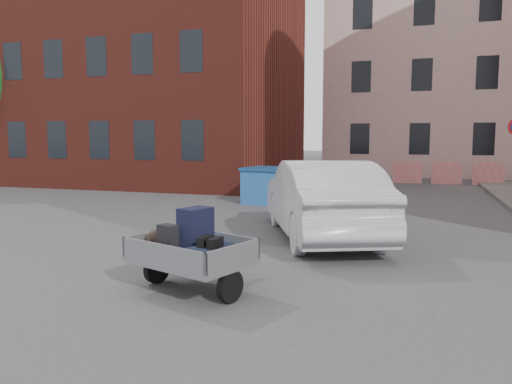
% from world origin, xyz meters
% --- Properties ---
extents(ground, '(120.00, 120.00, 0.00)m').
position_xyz_m(ground, '(0.00, 0.00, 0.00)').
color(ground, '#38383A').
rests_on(ground, ground).
extents(building_brick, '(12.00, 10.00, 14.00)m').
position_xyz_m(building_brick, '(-9.00, 13.00, 7.00)').
color(building_brick, '#591E16').
rests_on(building_brick, ground).
extents(building_pink, '(16.00, 8.00, 14.00)m').
position_xyz_m(building_pink, '(6.00, 22.00, 7.00)').
color(building_pink, '#B9948E').
rests_on(building_pink, ground).
extents(far_building, '(6.00, 6.00, 8.00)m').
position_xyz_m(far_building, '(-20.00, 22.00, 4.00)').
color(far_building, maroon).
rests_on(far_building, ground).
extents(barriers, '(4.70, 0.18, 1.00)m').
position_xyz_m(barriers, '(4.20, 15.00, 0.50)').
color(barriers, red).
rests_on(barriers, ground).
extents(trailer, '(1.88, 1.98, 1.20)m').
position_xyz_m(trailer, '(-0.11, -2.60, 0.61)').
color(trailer, black).
rests_on(trailer, ground).
extents(dumpster, '(2.94, 1.80, 1.16)m').
position_xyz_m(dumpster, '(-1.01, 6.50, 0.59)').
color(dumpster, '#225AA4').
rests_on(dumpster, ground).
extents(silver_car, '(3.63, 5.37, 1.67)m').
position_xyz_m(silver_car, '(0.95, 1.70, 0.84)').
color(silver_car, '#B2B5BA').
rests_on(silver_car, ground).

